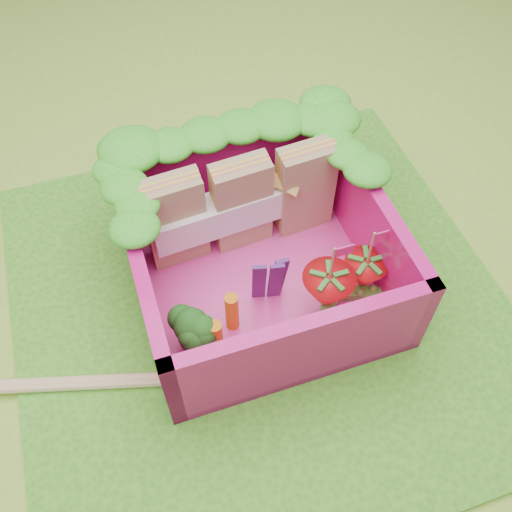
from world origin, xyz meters
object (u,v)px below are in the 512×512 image
at_px(sandwich_stack, 243,204).
at_px(broccoli, 193,330).
at_px(strawberry_left, 327,292).
at_px(chopsticks, 73,383).
at_px(strawberry_right, 364,275).
at_px(bento_box, 260,252).

height_order(sandwich_stack, broccoli, sandwich_stack).
relative_size(strawberry_left, chopsticks, 0.24).
relative_size(sandwich_stack, strawberry_right, 2.27).
relative_size(bento_box, chopsticks, 0.61).
height_order(bento_box, chopsticks, bento_box).
xyz_separation_m(broccoli, strawberry_left, (0.71, 0.02, -0.05)).
distance_m(strawberry_left, chopsticks, 1.34).
relative_size(bento_box, strawberry_right, 2.75).
bearing_deg(strawberry_right, strawberry_left, -167.56).
distance_m(broccoli, chopsticks, 0.66).
bearing_deg(sandwich_stack, strawberry_right, -48.05).
bearing_deg(chopsticks, broccoli, -1.84).
xyz_separation_m(broccoli, chopsticks, (-0.62, 0.02, -0.22)).
height_order(strawberry_right, chopsticks, strawberry_right).
bearing_deg(strawberry_right, chopsticks, -178.15).
bearing_deg(strawberry_right, bento_box, 153.98).
relative_size(bento_box, strawberry_left, 2.54).
xyz_separation_m(strawberry_left, strawberry_right, (0.24, 0.05, -0.02)).
bearing_deg(broccoli, strawberry_left, 1.50).
xyz_separation_m(strawberry_left, chopsticks, (-1.33, 0.00, -0.17)).
xyz_separation_m(bento_box, broccoli, (-0.45, -0.31, -0.04)).
distance_m(broccoli, strawberry_left, 0.71).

